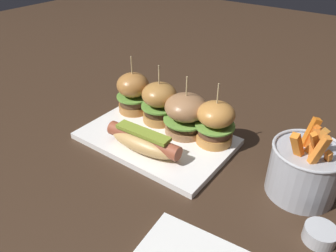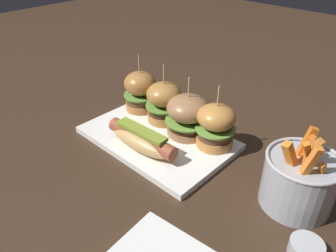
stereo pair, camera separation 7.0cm
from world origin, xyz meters
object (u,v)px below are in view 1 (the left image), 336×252
(slider_center_right, at_px, (186,114))
(slider_center_left, at_px, (159,102))
(hot_dog, at_px, (143,141))
(sauce_ramekin, at_px, (320,234))
(slider_far_left, at_px, (133,92))
(fries_bucket, at_px, (304,169))
(platter_main, at_px, (156,139))
(slider_far_right, at_px, (215,123))

(slider_center_right, bearing_deg, slider_center_left, 176.19)
(hot_dog, height_order, sauce_ramekin, hot_dog)
(slider_far_left, distance_m, fries_bucket, 0.44)
(platter_main, relative_size, fries_bucket, 2.24)
(slider_far_left, bearing_deg, sauce_ramekin, -13.95)
(fries_bucket, bearing_deg, sauce_ramekin, -56.52)
(fries_bucket, relative_size, sauce_ramekin, 2.92)
(hot_dog, bearing_deg, sauce_ramekin, -0.70)
(slider_center_left, height_order, slider_far_right, slider_center_left)
(hot_dog, bearing_deg, slider_center_left, 112.22)
(slider_center_right, relative_size, fries_bucket, 0.93)
(platter_main, height_order, slider_far_left, slider_far_left)
(hot_dog, height_order, fries_bucket, fries_bucket)
(slider_far_left, height_order, slider_center_right, slider_far_left)
(platter_main, bearing_deg, slider_far_left, 153.11)
(fries_bucket, bearing_deg, slider_center_right, 174.60)
(slider_far_right, distance_m, sauce_ramekin, 0.29)
(slider_center_right, xyz_separation_m, fries_bucket, (0.27, -0.03, -0.01))
(hot_dog, xyz_separation_m, sauce_ramekin, (0.37, -0.00, -0.02))
(slider_center_left, distance_m, slider_center_right, 0.08)
(slider_far_left, bearing_deg, slider_center_right, -1.97)
(platter_main, xyz_separation_m, slider_center_left, (-0.04, 0.06, 0.06))
(platter_main, xyz_separation_m, fries_bucket, (0.32, 0.03, 0.05))
(platter_main, relative_size, slider_center_right, 2.41)
(platter_main, distance_m, slider_far_left, 0.15)
(fries_bucket, bearing_deg, slider_far_left, 175.87)
(platter_main, bearing_deg, slider_center_right, 52.50)
(slider_far_left, height_order, slider_center_left, slider_far_left)
(slider_center_left, distance_m, slider_far_right, 0.15)
(fries_bucket, bearing_deg, slider_far_right, 171.29)
(slider_far_right, xyz_separation_m, sauce_ramekin, (0.26, -0.12, -0.05))
(platter_main, distance_m, sauce_ramekin, 0.38)
(hot_dog, distance_m, fries_bucket, 0.32)
(hot_dog, bearing_deg, platter_main, 101.27)
(platter_main, relative_size, slider_far_right, 2.38)
(slider_center_left, bearing_deg, slider_far_left, 179.78)
(hot_dog, relative_size, slider_far_left, 1.21)
(slider_far_right, bearing_deg, slider_center_left, 179.83)
(fries_bucket, distance_m, sauce_ramekin, 0.12)
(hot_dog, relative_size, slider_center_left, 1.24)
(platter_main, height_order, slider_far_right, slider_far_right)
(platter_main, distance_m, hot_dog, 0.07)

